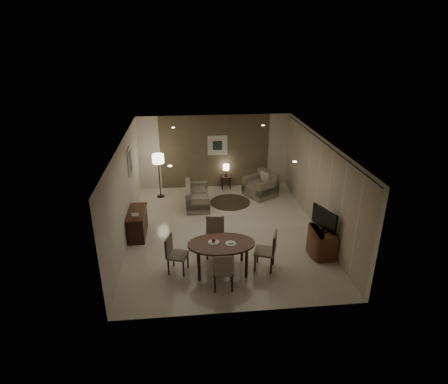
{
  "coord_description": "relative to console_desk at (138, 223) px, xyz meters",
  "views": [
    {
      "loc": [
        -1.02,
        -9.62,
        5.38
      ],
      "look_at": [
        0.0,
        0.2,
        1.15
      ],
      "focal_mm": 30.0,
      "sensor_mm": 36.0,
      "label": 1
    }
  ],
  "objects": [
    {
      "name": "plate_a",
      "position": [
        2.02,
        -1.91,
        0.39
      ],
      "size": [
        0.26,
        0.26,
        0.02
      ],
      "primitive_type": "cylinder",
      "color": "white",
      "rests_on": "dining_table"
    },
    {
      "name": "taupe_accent",
      "position": [
        2.49,
        3.48,
        0.98
      ],
      "size": [
        3.96,
        0.03,
        2.7
      ],
      "primitive_type": "cube",
      "color": "brown",
      "rests_on": "wall_back"
    },
    {
      "name": "art_back_frame",
      "position": [
        2.59,
        3.46,
        1.23
      ],
      "size": [
        0.72,
        0.03,
        0.72
      ],
      "primitive_type": "cube",
      "color": "silver",
      "rests_on": "wall_back"
    },
    {
      "name": "dining_table",
      "position": [
        2.2,
        -1.96,
        0.0
      ],
      "size": [
        1.62,
        1.01,
        0.76
      ],
      "primitive_type": null,
      "color": "#4F2919",
      "rests_on": "floor"
    },
    {
      "name": "downlight_fl",
      "position": [
        1.09,
        1.8,
        2.31
      ],
      "size": [
        0.1,
        0.1,
        0.01
      ],
      "primitive_type": "cylinder",
      "color": "white",
      "rests_on": "ceiling"
    },
    {
      "name": "armchair",
      "position": [
        4.01,
        2.4,
        0.06
      ],
      "size": [
        1.28,
        1.3,
        0.86
      ],
      "primitive_type": null,
      "rotation": [
        0.0,
        0.0,
        -1.05
      ],
      "color": "gray",
      "rests_on": "floor"
    },
    {
      "name": "downlight_nr",
      "position": [
        3.89,
        -1.8,
        2.31
      ],
      "size": [
        0.1,
        0.1,
        0.01
      ],
      "primitive_type": "cylinder",
      "color": "white",
      "rests_on": "ceiling"
    },
    {
      "name": "fruit_apple",
      "position": [
        2.02,
        -1.91,
        0.44
      ],
      "size": [
        0.09,
        0.09,
        0.09
      ],
      "primitive_type": "sphere",
      "color": "#A21C12",
      "rests_on": "plate_a"
    },
    {
      "name": "sofa",
      "position": [
        1.76,
        1.85,
        -0.01
      ],
      "size": [
        1.54,
        0.77,
        0.72
      ],
      "primitive_type": null,
      "rotation": [
        0.0,
        0.0,
        1.57
      ],
      "color": "gray",
      "rests_on": "floor"
    },
    {
      "name": "chair_right",
      "position": [
        3.26,
        -1.99,
        0.12
      ],
      "size": [
        0.61,
        0.61,
        0.99
      ],
      "primitive_type": null,
      "rotation": [
        0.0,
        0.0,
        -1.92
      ],
      "color": "gray",
      "rests_on": "floor"
    },
    {
      "name": "room_shell",
      "position": [
        2.49,
        0.4,
        0.98
      ],
      "size": [
        5.5,
        7.0,
        2.7
      ],
      "color": "beige",
      "rests_on": "ground"
    },
    {
      "name": "chair_left",
      "position": [
        1.16,
        -1.9,
        0.09
      ],
      "size": [
        0.56,
        0.56,
        0.93
      ],
      "primitive_type": null,
      "rotation": [
        0.0,
        0.0,
        1.27
      ],
      "color": "gray",
      "rests_on": "floor"
    },
    {
      "name": "table_lamp",
      "position": [
        2.88,
        3.25,
        0.35
      ],
      "size": [
        0.22,
        0.22,
        0.5
      ],
      "primitive_type": null,
      "color": "#FFEAC1",
      "rests_on": "side_table"
    },
    {
      "name": "curtain_wall",
      "position": [
        5.17,
        0.0,
        0.95
      ],
      "size": [
        0.08,
        6.7,
        2.58
      ],
      "primitive_type": null,
      "color": "#BAAB91",
      "rests_on": "wall_right"
    },
    {
      "name": "telephone",
      "position": [
        0.0,
        -0.3,
        0.43
      ],
      "size": [
        0.2,
        0.14,
        0.09
      ],
      "primitive_type": null,
      "color": "white",
      "rests_on": "console_desk"
    },
    {
      "name": "plate_b",
      "position": [
        2.42,
        -2.01,
        0.39
      ],
      "size": [
        0.26,
        0.26,
        0.02
      ],
      "primitive_type": "cylinder",
      "color": "white",
      "rests_on": "dining_table"
    },
    {
      "name": "curtain_rod",
      "position": [
        5.17,
        0.0,
        2.27
      ],
      "size": [
        0.03,
        6.8,
        0.03
      ],
      "primitive_type": "cylinder",
      "rotation": [
        1.57,
        0.0,
        0.0
      ],
      "color": "black",
      "rests_on": "wall_right"
    },
    {
      "name": "tv_cabinet",
      "position": [
        4.89,
        -1.5,
        -0.03
      ],
      "size": [
        0.48,
        0.9,
        0.7
      ],
      "primitive_type": null,
      "color": "#5E2A1C",
      "rests_on": "floor"
    },
    {
      "name": "downlight_nl",
      "position": [
        1.09,
        -1.8,
        2.31
      ],
      "size": [
        0.1,
        0.1,
        0.01
      ],
      "primitive_type": "cylinder",
      "color": "white",
      "rests_on": "ceiling"
    },
    {
      "name": "flat_tv",
      "position": [
        4.87,
        -1.5,
        0.65
      ],
      "size": [
        0.36,
        0.85,
        0.6
      ],
      "primitive_type": null,
      "rotation": [
        0.0,
        0.0,
        0.35
      ],
      "color": "black",
      "rests_on": "tv_cabinet"
    },
    {
      "name": "round_rug",
      "position": [
        2.88,
        1.96,
        -0.37
      ],
      "size": [
        1.38,
        1.38,
        0.01
      ],
      "primitive_type": "cylinder",
      "color": "#3B3221",
      "rests_on": "floor"
    },
    {
      "name": "art_back_canvas",
      "position": [
        2.59,
        3.44,
        1.23
      ],
      "size": [
        0.34,
        0.01,
        0.34
      ],
      "primitive_type": "cube",
      "color": "#192D21",
      "rests_on": "wall_back"
    },
    {
      "name": "downlight_fr",
      "position": [
        3.89,
        1.8,
        2.31
      ],
      "size": [
        0.1,
        0.1,
        0.01
      ],
      "primitive_type": "cylinder",
      "color": "white",
      "rests_on": "ceiling"
    },
    {
      "name": "art_left_frame",
      "position": [
        -0.23,
        1.2,
        1.48
      ],
      "size": [
        0.03,
        0.6,
        0.8
      ],
      "primitive_type": "cube",
      "color": "silver",
      "rests_on": "wall_left"
    },
    {
      "name": "side_table",
      "position": [
        2.88,
        3.25,
        -0.14
      ],
      "size": [
        0.37,
        0.37,
        0.47
      ],
      "primitive_type": null,
      "color": "black",
      "rests_on": "floor"
    },
    {
      "name": "console_desk",
      "position": [
        0.0,
        0.0,
        0.0
      ],
      "size": [
        0.48,
        1.2,
        0.75
      ],
      "primitive_type": null,
      "color": "#4F2919",
      "rests_on": "floor"
    },
    {
      "name": "art_left_canvas",
      "position": [
        -0.21,
        1.2,
        1.48
      ],
      "size": [
        0.01,
        0.46,
        0.64
      ],
      "primitive_type": "cube",
      "color": "gray",
      "rests_on": "wall_left"
    },
    {
      "name": "chair_near",
      "position": [
        2.18,
        -2.63,
        0.1
      ],
      "size": [
        0.49,
        0.49,
        0.96
      ],
      "primitive_type": null,
      "rotation": [
        0.0,
        0.0,
        3.09
      ],
      "color": "gray",
      "rests_on": "floor"
    },
    {
      "name": "floor_lamp",
      "position": [
        0.49,
        2.7,
        0.41
      ],
      "size": [
        0.4,
        0.4,
        1.56
      ],
      "primitive_type": null,
      "color": "#FFE5B7",
      "rests_on": "floor"
    },
    {
      "name": "napkin",
      "position": [
        2.42,
        -2.01,
        0.41
      ],
      "size": [
        0.12,
        0.08,
        0.03
      ],
      "primitive_type": "cube",
      "color": "white",
      "rests_on": "plate_b"
    },
    {
      "name": "chair_far",
      "position": [
        2.11,
        -1.28,
        0.13
      ],
      "size": [
        0.54,
        0.54,
        1.01
      ],
      "primitive_type": null,
      "rotation": [
        0.0,
        0.0,
        -0.1
      ],
      "color": "gray",
      "rests_on": "floor"
    }
  ]
}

